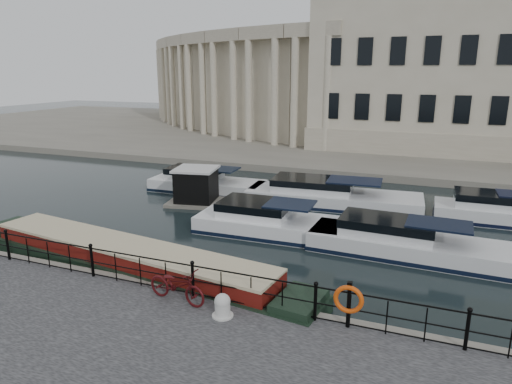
% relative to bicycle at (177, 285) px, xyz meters
% --- Properties ---
extents(ground_plane, '(160.00, 160.00, 0.00)m').
position_rel_bicycle_xyz_m(ground_plane, '(0.28, 2.75, -1.11)').
color(ground_plane, black).
rests_on(ground_plane, ground).
extents(far_bank, '(120.00, 42.00, 0.55)m').
position_rel_bicycle_xyz_m(far_bank, '(0.28, 41.75, -0.83)').
color(far_bank, '#6B665B').
rests_on(far_bank, ground_plane).
extents(railing, '(24.14, 0.14, 1.22)m').
position_rel_bicycle_xyz_m(railing, '(0.28, 0.50, 0.09)').
color(railing, black).
rests_on(railing, near_quay).
extents(civic_building, '(53.55, 31.84, 16.85)m').
position_rel_bicycle_xyz_m(civic_building, '(-0.71, 37.46, 5.93)').
color(civic_building, '#ADA38C').
rests_on(civic_building, far_bank).
extents(bicycle, '(2.20, 1.05, 1.11)m').
position_rel_bicycle_xyz_m(bicycle, '(0.00, 0.00, 0.00)').
color(bicycle, '#410B0E').
rests_on(bicycle, near_quay).
extents(mooring_bollard, '(0.64, 0.64, 0.72)m').
position_rel_bicycle_xyz_m(mooring_bollard, '(1.70, -0.28, -0.22)').
color(mooring_bollard, '#BBBBB7').
rests_on(mooring_bollard, near_quay).
extents(life_ring_post, '(0.85, 0.21, 1.38)m').
position_rel_bicycle_xyz_m(life_ring_post, '(5.24, 0.42, 0.31)').
color(life_ring_post, black).
rests_on(life_ring_post, near_quay).
extents(narrowboat, '(16.05, 4.14, 1.58)m').
position_rel_bicycle_xyz_m(narrowboat, '(-3.53, 2.11, -0.74)').
color(narrowboat, black).
rests_on(narrowboat, ground_plane).
extents(harbour_hut, '(3.60, 3.18, 2.20)m').
position_rel_bicycle_xyz_m(harbour_hut, '(-5.61, 11.53, -0.15)').
color(harbour_hut, '#6B665B').
rests_on(harbour_hut, ground_plane).
extents(cabin_cruisers, '(23.53, 9.37, 1.99)m').
position_rel_bicycle_xyz_m(cabin_cruisers, '(2.05, 11.67, -0.74)').
color(cabin_cruisers, white).
rests_on(cabin_cruisers, ground_plane).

